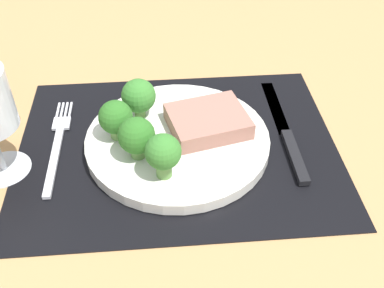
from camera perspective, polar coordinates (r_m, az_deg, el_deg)
ground_plane at (r=63.90cm, az=-1.74°, el=-1.37°), size 140.00×110.00×3.00cm
placemat at (r=62.80cm, az=-1.77°, el=-0.26°), size 43.00×32.90×0.30cm
plate at (r=62.17cm, az=-1.79°, el=0.39°), size 24.68×24.68×1.60cm
steak at (r=62.28cm, az=1.97°, el=2.85°), size 11.84×10.57×2.37cm
broccoli_near_steak at (r=63.66cm, az=-6.62°, el=5.89°), size 4.74×4.74×5.73cm
broccoli_front_edge at (r=57.04cm, az=-6.88°, el=0.96°), size 4.70×4.70×5.71cm
broccoli_near_fork at (r=60.49cm, az=-9.42°, el=3.20°), size 4.49×4.49×5.48cm
broccoli_center at (r=53.90cm, az=-3.59°, el=-1.14°), size 4.37×4.37×6.01cm
fork at (r=65.16cm, az=-16.31°, el=0.05°), size 2.40×19.20×0.50cm
knife at (r=65.17cm, az=11.65°, el=1.09°), size 1.80×23.00×0.80cm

